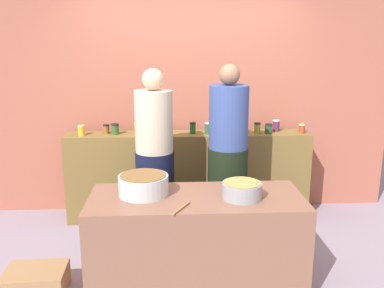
# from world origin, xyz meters

# --- Properties ---
(ground) EXTENTS (12.00, 12.00, 0.00)m
(ground) POSITION_xyz_m (0.00, 0.00, 0.00)
(ground) COLOR gray
(storefront_wall) EXTENTS (4.80, 0.12, 3.00)m
(storefront_wall) POSITION_xyz_m (0.00, 1.45, 1.50)
(storefront_wall) COLOR #A15745
(storefront_wall) RESTS_ON ground
(display_shelf) EXTENTS (2.70, 0.36, 0.99)m
(display_shelf) POSITION_xyz_m (0.00, 1.10, 0.49)
(display_shelf) COLOR brown
(display_shelf) RESTS_ON ground
(prep_table) EXTENTS (1.70, 0.70, 0.78)m
(prep_table) POSITION_xyz_m (0.00, -0.30, 0.39)
(prep_table) COLOR brown
(prep_table) RESTS_ON ground
(preserve_jar_0) EXTENTS (0.08, 0.08, 0.11)m
(preserve_jar_0) POSITION_xyz_m (-1.16, 1.05, 1.04)
(preserve_jar_0) COLOR gold
(preserve_jar_0) RESTS_ON display_shelf
(preserve_jar_1) EXTENTS (0.07, 0.07, 0.10)m
(preserve_jar_1) POSITION_xyz_m (-0.90, 1.13, 1.04)
(preserve_jar_1) COLOR brown
(preserve_jar_1) RESTS_ON display_shelf
(preserve_jar_2) EXTENTS (0.09, 0.09, 0.12)m
(preserve_jar_2) POSITION_xyz_m (-0.80, 1.09, 1.05)
(preserve_jar_2) COLOR #2F5527
(preserve_jar_2) RESTS_ON display_shelf
(preserve_jar_3) EXTENTS (0.07, 0.07, 0.11)m
(preserve_jar_3) POSITION_xyz_m (-0.57, 1.16, 1.04)
(preserve_jar_3) COLOR orange
(preserve_jar_3) RESTS_ON display_shelf
(preserve_jar_4) EXTENTS (0.07, 0.07, 0.13)m
(preserve_jar_4) POSITION_xyz_m (0.05, 1.07, 1.05)
(preserve_jar_4) COLOR #215124
(preserve_jar_4) RESTS_ON display_shelf
(preserve_jar_5) EXTENTS (0.08, 0.08, 0.13)m
(preserve_jar_5) POSITION_xyz_m (0.22, 1.04, 1.05)
(preserve_jar_5) COLOR #2E5539
(preserve_jar_5) RESTS_ON display_shelf
(preserve_jar_6) EXTENTS (0.07, 0.07, 0.11)m
(preserve_jar_6) POSITION_xyz_m (0.36, 1.08, 1.04)
(preserve_jar_6) COLOR #4F2143
(preserve_jar_6) RESTS_ON display_shelf
(preserve_jar_7) EXTENTS (0.08, 0.08, 0.12)m
(preserve_jar_7) POSITION_xyz_m (0.62, 1.13, 1.05)
(preserve_jar_7) COLOR #5B1B4E
(preserve_jar_7) RESTS_ON display_shelf
(preserve_jar_8) EXTENTS (0.07, 0.07, 0.12)m
(preserve_jar_8) POSITION_xyz_m (0.76, 1.04, 1.05)
(preserve_jar_8) COLOR olive
(preserve_jar_8) RESTS_ON display_shelf
(preserve_jar_9) EXTENTS (0.08, 0.08, 0.11)m
(preserve_jar_9) POSITION_xyz_m (0.88, 1.04, 1.04)
(preserve_jar_9) COLOR #244828
(preserve_jar_9) RESTS_ON display_shelf
(preserve_jar_10) EXTENTS (0.08, 0.08, 0.13)m
(preserve_jar_10) POSITION_xyz_m (0.99, 1.16, 1.05)
(preserve_jar_10) COLOR #572749
(preserve_jar_10) RESTS_ON display_shelf
(preserve_jar_11) EXTENTS (0.07, 0.07, 0.10)m
(preserve_jar_11) POSITION_xyz_m (1.26, 1.04, 1.04)
(preserve_jar_11) COLOR #9A3B22
(preserve_jar_11) RESTS_ON display_shelf
(cooking_pot_left) EXTENTS (0.40, 0.40, 0.16)m
(cooking_pot_left) POSITION_xyz_m (-0.42, -0.23, 0.86)
(cooking_pot_left) COLOR #B7B7BC
(cooking_pot_left) RESTS_ON prep_table
(cooking_pot_center) EXTENTS (0.31, 0.31, 0.13)m
(cooking_pot_center) POSITION_xyz_m (0.35, -0.35, 0.85)
(cooking_pot_center) COLOR gray
(cooking_pot_center) RESTS_ON prep_table
(wooden_spoon) EXTENTS (0.14, 0.23, 0.02)m
(wooden_spoon) POSITION_xyz_m (-0.13, -0.55, 0.79)
(wooden_spoon) COLOR #9E703D
(wooden_spoon) RESTS_ON prep_table
(cook_with_tongs) EXTENTS (0.37, 0.37, 1.74)m
(cook_with_tongs) POSITION_xyz_m (-0.35, 0.46, 0.79)
(cook_with_tongs) COLOR black
(cook_with_tongs) RESTS_ON ground
(cook_in_cap) EXTENTS (0.39, 0.39, 1.78)m
(cook_in_cap) POSITION_xyz_m (0.35, 0.47, 0.80)
(cook_in_cap) COLOR black
(cook_in_cap) RESTS_ON ground
(bread_crate) EXTENTS (0.49, 0.37, 0.21)m
(bread_crate) POSITION_xyz_m (-1.29, -0.36, 0.11)
(bread_crate) COLOR #966E48
(bread_crate) RESTS_ON ground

